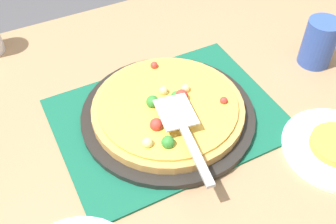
{
  "coord_description": "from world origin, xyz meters",
  "views": [
    {
      "loc": [
        0.27,
        0.52,
        1.39
      ],
      "look_at": [
        0.0,
        0.0,
        0.77
      ],
      "focal_mm": 41.84,
      "sensor_mm": 36.0,
      "label": 1
    }
  ],
  "objects_px": {
    "pizza_pan": "(168,114)",
    "cup_far": "(319,43)",
    "pizza": "(168,108)",
    "pizza_server": "(184,129)",
    "plate_far_right": "(336,148)"
  },
  "relations": [
    {
      "from": "plate_far_right",
      "to": "cup_far",
      "type": "height_order",
      "value": "cup_far"
    },
    {
      "from": "pizza_pan",
      "to": "cup_far",
      "type": "bearing_deg",
      "value": -179.12
    },
    {
      "from": "pizza_server",
      "to": "cup_far",
      "type": "bearing_deg",
      "value": -166.71
    },
    {
      "from": "pizza_pan",
      "to": "pizza",
      "type": "height_order",
      "value": "pizza"
    },
    {
      "from": "pizza_pan",
      "to": "cup_far",
      "type": "xyz_separation_m",
      "value": [
        -0.42,
        -0.01,
        0.05
      ]
    },
    {
      "from": "pizza",
      "to": "cup_far",
      "type": "relative_size",
      "value": 2.75
    },
    {
      "from": "pizza",
      "to": "cup_far",
      "type": "xyz_separation_m",
      "value": [
        -0.42,
        -0.01,
        0.03
      ]
    },
    {
      "from": "pizza_pan",
      "to": "plate_far_right",
      "type": "relative_size",
      "value": 1.73
    },
    {
      "from": "pizza",
      "to": "plate_far_right",
      "type": "distance_m",
      "value": 0.36
    },
    {
      "from": "pizza",
      "to": "pizza_server",
      "type": "xyz_separation_m",
      "value": [
        0.01,
        0.1,
        0.04
      ]
    },
    {
      "from": "pizza_pan",
      "to": "pizza",
      "type": "distance_m",
      "value": 0.02
    },
    {
      "from": "cup_far",
      "to": "pizza_server",
      "type": "relative_size",
      "value": 0.51
    },
    {
      "from": "pizza_pan",
      "to": "pizza",
      "type": "bearing_deg",
      "value": 60.69
    },
    {
      "from": "pizza_pan",
      "to": "pizza",
      "type": "relative_size",
      "value": 1.15
    },
    {
      "from": "cup_far",
      "to": "pizza_server",
      "type": "bearing_deg",
      "value": 13.29
    }
  ]
}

